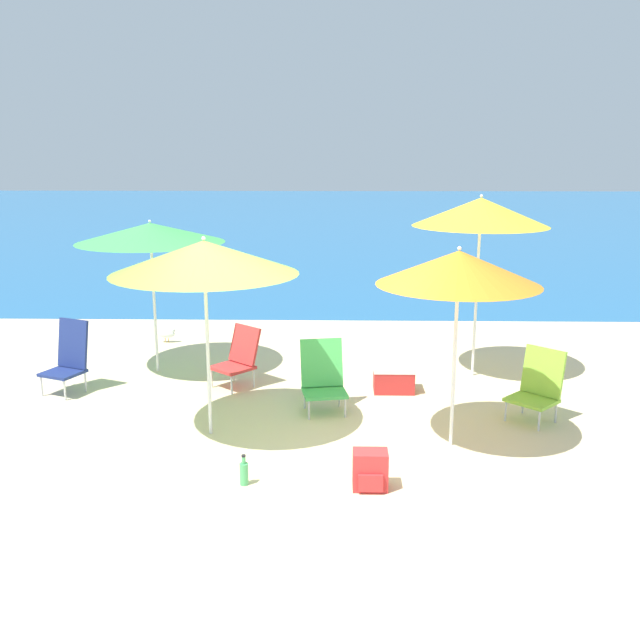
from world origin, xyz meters
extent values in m
plane|color=beige|center=(0.00, 0.00, 0.00)|extent=(60.00, 60.00, 0.00)
cube|color=#23669E|center=(0.00, 25.86, 0.00)|extent=(60.00, 40.00, 0.01)
cylinder|color=white|center=(-0.75, 0.73, 0.85)|extent=(0.04, 0.04, 1.71)
cone|color=#8ECC3D|center=(-0.75, 0.73, 1.87)|extent=(1.90, 1.90, 0.34)
sphere|color=white|center=(-0.75, 0.73, 2.06)|extent=(0.04, 0.04, 0.04)
cylinder|color=white|center=(2.38, 2.79, 0.99)|extent=(0.04, 0.04, 1.98)
cone|color=yellow|center=(2.38, 2.79, 2.15)|extent=(1.72, 1.72, 0.36)
sphere|color=white|center=(2.38, 2.79, 2.35)|extent=(0.04, 0.04, 0.04)
cylinder|color=white|center=(-1.84, 2.88, 0.87)|extent=(0.04, 0.04, 1.74)
cone|color=#47B756|center=(-1.84, 2.88, 1.87)|extent=(1.92, 1.92, 0.25)
sphere|color=white|center=(-1.84, 2.88, 2.02)|extent=(0.04, 0.04, 0.04)
cylinder|color=white|center=(1.74, 0.48, 0.83)|extent=(0.04, 0.04, 1.65)
cone|color=orange|center=(1.74, 0.48, 1.82)|extent=(1.59, 1.59, 0.33)
sphere|color=white|center=(1.74, 0.48, 2.00)|extent=(0.04, 0.04, 0.04)
cylinder|color=silver|center=(0.27, 1.15, 0.11)|extent=(0.02, 0.02, 0.22)
cylinder|color=silver|center=(0.67, 1.22, 0.11)|extent=(0.02, 0.02, 0.22)
cylinder|color=silver|center=(0.21, 1.50, 0.11)|extent=(0.02, 0.02, 0.22)
cylinder|color=silver|center=(0.61, 1.57, 0.11)|extent=(0.02, 0.02, 0.22)
cube|color=#47B756|center=(0.44, 1.36, 0.24)|extent=(0.55, 0.50, 0.04)
cube|color=#47B756|center=(0.40, 1.56, 0.54)|extent=(0.50, 0.25, 0.55)
cylinder|color=silver|center=(-0.99, 2.21, 0.12)|extent=(0.02, 0.02, 0.24)
cylinder|color=silver|center=(-0.70, 1.96, 0.12)|extent=(0.02, 0.02, 0.24)
cylinder|color=silver|center=(-0.75, 2.48, 0.12)|extent=(0.02, 0.02, 0.24)
cylinder|color=silver|center=(-0.46, 2.23, 0.12)|extent=(0.02, 0.02, 0.24)
cube|color=red|center=(-0.73, 2.22, 0.26)|extent=(0.62, 0.62, 0.04)
cube|color=red|center=(-0.59, 2.38, 0.52)|extent=(0.46, 0.43, 0.47)
cylinder|color=silver|center=(2.44, 1.15, 0.12)|extent=(0.02, 0.02, 0.23)
cylinder|color=silver|center=(2.73, 0.87, 0.12)|extent=(0.02, 0.02, 0.23)
cylinder|color=silver|center=(2.69, 1.40, 0.12)|extent=(0.02, 0.02, 0.23)
cylinder|color=silver|center=(2.98, 1.12, 0.12)|extent=(0.02, 0.02, 0.23)
cube|color=#8ECC3D|center=(2.71, 1.14, 0.25)|extent=(0.63, 0.63, 0.04)
cube|color=#8ECC3D|center=(2.86, 1.28, 0.53)|extent=(0.42, 0.42, 0.53)
cylinder|color=silver|center=(-3.00, 1.85, 0.12)|extent=(0.02, 0.02, 0.25)
cylinder|color=silver|center=(-2.66, 1.70, 0.12)|extent=(0.02, 0.02, 0.25)
cylinder|color=silver|center=(-2.86, 2.17, 0.12)|extent=(0.02, 0.02, 0.25)
cylinder|color=silver|center=(-2.52, 2.03, 0.12)|extent=(0.02, 0.02, 0.25)
cube|color=navy|center=(-2.76, 1.94, 0.27)|extent=(0.56, 0.55, 0.04)
cube|color=navy|center=(-2.68, 2.13, 0.59)|extent=(0.45, 0.29, 0.60)
cube|color=red|center=(0.87, -0.48, 0.17)|extent=(0.31, 0.21, 0.35)
cube|color=red|center=(0.87, -0.61, 0.10)|extent=(0.22, 0.03, 0.16)
cylinder|color=#4CB266|center=(-0.25, -0.44, 0.10)|extent=(0.08, 0.08, 0.20)
cylinder|color=#4CB266|center=(-0.25, -0.44, 0.24)|extent=(0.04, 0.04, 0.07)
cylinder|color=black|center=(-0.25, -0.44, 0.28)|extent=(0.04, 0.04, 0.02)
cube|color=#B72828|center=(1.28, 2.13, 0.14)|extent=(0.49, 0.34, 0.27)
cube|color=white|center=(1.28, 2.13, 0.30)|extent=(0.51, 0.36, 0.07)
cylinder|color=gold|center=(-2.09, 4.34, 0.04)|extent=(0.01, 0.01, 0.07)
cylinder|color=gold|center=(-2.04, 4.34, 0.04)|extent=(0.01, 0.01, 0.07)
ellipsoid|color=white|center=(-2.06, 4.34, 0.14)|extent=(0.26, 0.11, 0.13)
sphere|color=white|center=(-1.96, 4.34, 0.19)|extent=(0.07, 0.07, 0.07)
camera|label=1|loc=(0.57, -6.28, 2.92)|focal=40.00mm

